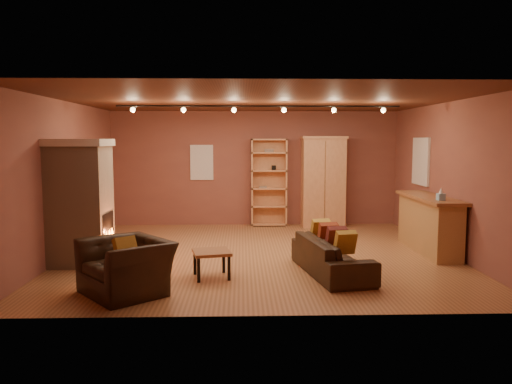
{
  "coord_description": "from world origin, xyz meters",
  "views": [
    {
      "loc": [
        -0.32,
        -9.04,
        2.11
      ],
      "look_at": [
        -0.05,
        0.2,
        1.14
      ],
      "focal_mm": 35.0,
      "sensor_mm": 36.0,
      "label": 1
    }
  ],
  "objects_px": {
    "fireplace": "(81,202)",
    "armchair": "(126,258)",
    "loveseat": "(332,249)",
    "coffee_table": "(212,255)",
    "bar_counter": "(429,223)",
    "bookcase": "(269,182)",
    "armoire": "(323,181)"
  },
  "relations": [
    {
      "from": "bar_counter",
      "to": "fireplace",
      "type": "bearing_deg",
      "value": -173.31
    },
    {
      "from": "coffee_table",
      "to": "fireplace",
      "type": "bearing_deg",
      "value": 157.41
    },
    {
      "from": "fireplace",
      "to": "loveseat",
      "type": "xyz_separation_m",
      "value": [
        4.13,
        -0.77,
        -0.67
      ]
    },
    {
      "from": "armchair",
      "to": "coffee_table",
      "type": "relative_size",
      "value": 2.08
    },
    {
      "from": "armoire",
      "to": "loveseat",
      "type": "bearing_deg",
      "value": -97.42
    },
    {
      "from": "bookcase",
      "to": "bar_counter",
      "type": "distance_m",
      "value": 4.18
    },
    {
      "from": "fireplace",
      "to": "armchair",
      "type": "relative_size",
      "value": 1.57
    },
    {
      "from": "loveseat",
      "to": "bookcase",
      "type": "bearing_deg",
      "value": -0.79
    },
    {
      "from": "bar_counter",
      "to": "loveseat",
      "type": "bearing_deg",
      "value": -144.45
    },
    {
      "from": "fireplace",
      "to": "armchair",
      "type": "xyz_separation_m",
      "value": [
        1.13,
        -1.71,
        -0.56
      ]
    },
    {
      "from": "bar_counter",
      "to": "bookcase",
      "type": "bearing_deg",
      "value": 133.52
    },
    {
      "from": "bookcase",
      "to": "loveseat",
      "type": "height_order",
      "value": "bookcase"
    },
    {
      "from": "armchair",
      "to": "coffee_table",
      "type": "xyz_separation_m",
      "value": [
        1.12,
        0.77,
        -0.15
      ]
    },
    {
      "from": "bookcase",
      "to": "coffee_table",
      "type": "bearing_deg",
      "value": -103.62
    },
    {
      "from": "fireplace",
      "to": "bookcase",
      "type": "xyz_separation_m",
      "value": [
        3.39,
        3.74,
        0.02
      ]
    },
    {
      "from": "fireplace",
      "to": "loveseat",
      "type": "bearing_deg",
      "value": -10.62
    },
    {
      "from": "armoire",
      "to": "armchair",
      "type": "height_order",
      "value": "armoire"
    },
    {
      "from": "loveseat",
      "to": "coffee_table",
      "type": "relative_size",
      "value": 3.1
    },
    {
      "from": "fireplace",
      "to": "loveseat",
      "type": "height_order",
      "value": "fireplace"
    },
    {
      "from": "loveseat",
      "to": "bar_counter",
      "type": "bearing_deg",
      "value": -64.62
    },
    {
      "from": "loveseat",
      "to": "coffee_table",
      "type": "xyz_separation_m",
      "value": [
        -1.88,
        -0.16,
        -0.04
      ]
    },
    {
      "from": "fireplace",
      "to": "coffee_table",
      "type": "xyz_separation_m",
      "value": [
        2.25,
        -0.94,
        -0.71
      ]
    },
    {
      "from": "loveseat",
      "to": "coffee_table",
      "type": "distance_m",
      "value": 1.89
    },
    {
      "from": "bar_counter",
      "to": "coffee_table",
      "type": "height_order",
      "value": "bar_counter"
    },
    {
      "from": "bar_counter",
      "to": "armchair",
      "type": "bearing_deg",
      "value": -154.48
    },
    {
      "from": "bookcase",
      "to": "loveseat",
      "type": "xyz_separation_m",
      "value": [
        0.75,
        -4.51,
        -0.69
      ]
    },
    {
      "from": "armoire",
      "to": "coffee_table",
      "type": "relative_size",
      "value": 3.37
    },
    {
      "from": "bar_counter",
      "to": "coffee_table",
      "type": "xyz_separation_m",
      "value": [
        -3.99,
        -1.67,
        -0.18
      ]
    },
    {
      "from": "bookcase",
      "to": "armoire",
      "type": "distance_m",
      "value": 1.32
    },
    {
      "from": "armoire",
      "to": "coffee_table",
      "type": "bearing_deg",
      "value": -118.45
    },
    {
      "from": "bookcase",
      "to": "armchair",
      "type": "distance_m",
      "value": 5.92
    },
    {
      "from": "coffee_table",
      "to": "bar_counter",
      "type": "bearing_deg",
      "value": 22.73
    }
  ]
}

